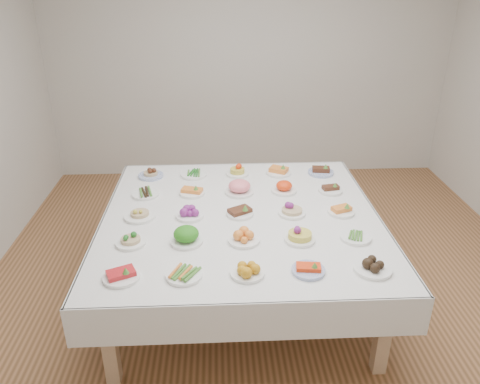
{
  "coord_description": "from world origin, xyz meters",
  "views": [
    {
      "loc": [
        -0.41,
        -3.38,
        2.49
      ],
      "look_at": [
        -0.25,
        -0.0,
        0.88
      ],
      "focal_mm": 35.0,
      "sensor_mm": 36.0,
      "label": 1
    }
  ],
  "objects_px": {
    "dish_24": "(321,169)",
    "dish_0": "(121,273)",
    "dish_12": "(240,210)",
    "display_table": "(241,223)"
  },
  "relations": [
    {
      "from": "dish_24",
      "to": "dish_0",
      "type": "bearing_deg",
      "value": -135.05
    },
    {
      "from": "dish_0",
      "to": "dish_12",
      "type": "relative_size",
      "value": 1.07
    },
    {
      "from": "dish_12",
      "to": "display_table",
      "type": "bearing_deg",
      "value": -31.1
    },
    {
      "from": "dish_12",
      "to": "dish_24",
      "type": "relative_size",
      "value": 0.9
    },
    {
      "from": "display_table",
      "to": "dish_0",
      "type": "height_order",
      "value": "dish_0"
    },
    {
      "from": "dish_0",
      "to": "dish_24",
      "type": "bearing_deg",
      "value": 44.95
    },
    {
      "from": "display_table",
      "to": "dish_24",
      "type": "bearing_deg",
      "value": 44.73
    },
    {
      "from": "dish_24",
      "to": "dish_12",
      "type": "bearing_deg",
      "value": -135.77
    },
    {
      "from": "dish_0",
      "to": "dish_24",
      "type": "distance_m",
      "value": 2.23
    },
    {
      "from": "dish_12",
      "to": "dish_0",
      "type": "bearing_deg",
      "value": -134.33
    }
  ]
}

